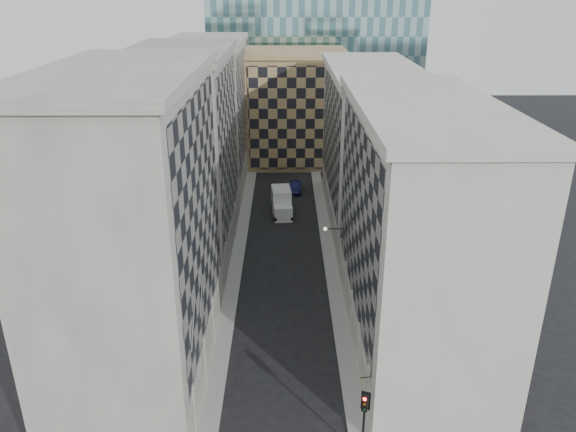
{
  "coord_description": "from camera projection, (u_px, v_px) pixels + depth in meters",
  "views": [
    {
      "loc": [
        0.15,
        -27.21,
        28.87
      ],
      "look_at": [
        0.4,
        12.36,
        12.44
      ],
      "focal_mm": 35.0,
      "sensor_mm": 36.0,
      "label": 1
    }
  ],
  "objects": [
    {
      "name": "flagpoles_left",
      "position": [
        197.0,
        311.0,
        38.64
      ],
      "size": [
        0.1,
        6.33,
        2.33
      ],
      "color": "gray",
      "rests_on": "ground"
    },
    {
      "name": "box_truck",
      "position": [
        282.0,
        203.0,
        75.6
      ],
      "size": [
        2.99,
        6.27,
        3.33
      ],
      "rotation": [
        0.0,
        0.0,
        0.09
      ],
      "color": "white",
      "rests_on": "ground"
    },
    {
      "name": "bldg_left_c",
      "position": [
        210.0,
        116.0,
        82.77
      ],
      "size": [
        10.8,
        22.8,
        21.7
      ],
      "color": "gray",
      "rests_on": "ground"
    },
    {
      "name": "bldg_right_a",
      "position": [
        415.0,
        227.0,
        46.15
      ],
      "size": [
        10.8,
        26.8,
        20.7
      ],
      "color": "#B5B0A6",
      "rests_on": "ground"
    },
    {
      "name": "shop_sign",
      "position": [
        362.0,
        381.0,
        38.16
      ],
      "size": [
        0.74,
        0.64,
        0.72
      ],
      "rotation": [
        0.0,
        0.0,
        0.14
      ],
      "color": "black",
      "rests_on": "ground"
    },
    {
      "name": "bracket_lamp",
      "position": [
        327.0,
        229.0,
        56.01
      ],
      "size": [
        1.98,
        0.36,
        0.36
      ],
      "color": "black",
      "rests_on": "ground"
    },
    {
      "name": "tan_block",
      "position": [
        295.0,
        107.0,
        95.29
      ],
      "size": [
        16.8,
        14.8,
        18.8
      ],
      "color": "#A07D55",
      "rests_on": "ground"
    },
    {
      "name": "bldg_left_b",
      "position": [
        185.0,
        154.0,
        62.27
      ],
      "size": [
        10.8,
        22.8,
        22.7
      ],
      "color": "gray",
      "rests_on": "ground"
    },
    {
      "name": "bldg_right_b",
      "position": [
        369.0,
        145.0,
        71.27
      ],
      "size": [
        10.8,
        28.8,
        19.7
      ],
      "color": "#B5B0A6",
      "rests_on": "ground"
    },
    {
      "name": "sidewalk_east",
      "position": [
        330.0,
        257.0,
        63.9
      ],
      "size": [
        1.5,
        100.0,
        0.15
      ],
      "primitive_type": "cube",
      "color": "gray",
      "rests_on": "ground"
    },
    {
      "name": "bldg_left_a",
      "position": [
        137.0,
        231.0,
        41.76
      ],
      "size": [
        10.8,
        22.8,
        23.7
      ],
      "color": "gray",
      "rests_on": "ground"
    },
    {
      "name": "sidewalk_west",
      "position": [
        237.0,
        257.0,
        63.84
      ],
      "size": [
        1.5,
        100.0,
        0.15
      ],
      "primitive_type": "cube",
      "color": "gray",
      "rests_on": "ground"
    },
    {
      "name": "traffic_light",
      "position": [
        364.0,
        411.0,
        35.74
      ],
      "size": [
        0.6,
        0.6,
        4.9
      ],
      "rotation": [
        0.0,
        0.0,
        -0.37
      ],
      "color": "black",
      "rests_on": "sidewalk_east"
    },
    {
      "name": "dark_car",
      "position": [
        295.0,
        187.0,
        83.8
      ],
      "size": [
        1.74,
        4.6,
        1.5
      ],
      "primitive_type": "imported",
      "rotation": [
        0.0,
        0.0,
        0.04
      ],
      "color": "#11123E",
      "rests_on": "ground"
    }
  ]
}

